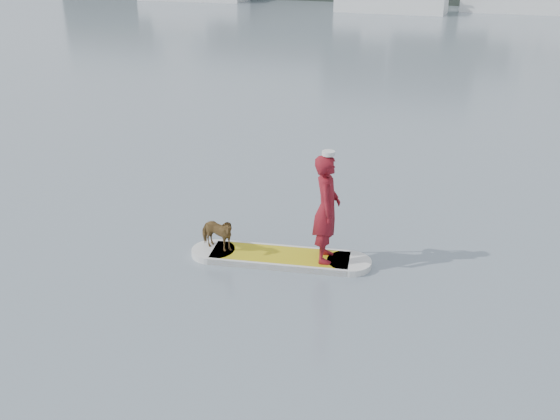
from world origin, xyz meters
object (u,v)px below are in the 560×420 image
(paddleboard, at_px, (280,257))
(sailboat_d, at_px, (522,0))
(dog, at_px, (217,233))
(sailboat_c, at_px, (390,0))
(paddler, at_px, (327,209))

(paddleboard, xyz_separation_m, sailboat_d, (3.58, 43.96, 0.90))
(dog, distance_m, sailboat_c, 41.17)
(paddler, relative_size, dog, 2.54)
(paddler, height_order, dog, paddler)
(paddler, bearing_deg, sailboat_c, -3.38)
(sailboat_d, bearing_deg, dog, -97.28)
(paddleboard, height_order, sailboat_d, sailboat_d)
(dog, relative_size, sailboat_d, 0.06)
(dog, bearing_deg, paddleboard, -70.36)
(paddler, relative_size, sailboat_c, 0.16)
(paddler, height_order, sailboat_c, sailboat_c)
(dog, distance_m, sailboat_d, 44.42)
(paddleboard, xyz_separation_m, dog, (-1.15, -0.20, 0.38))
(paddleboard, distance_m, paddler, 1.31)
(paddleboard, height_order, paddler, paddler)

